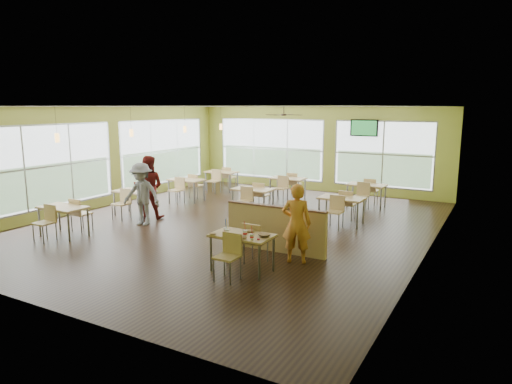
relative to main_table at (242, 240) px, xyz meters
The scene contains 20 objects.
room 3.73m from the main_table, 123.69° to the left, with size 12.00×12.04×3.20m.
window_bays 7.70m from the main_table, 127.41° to the left, with size 9.24×10.24×2.38m.
main_table is the anchor object (origin of this frame).
half_wall_divider 1.45m from the main_table, 90.00° to the left, with size 2.40×0.14×1.04m.
dining_tables 5.61m from the main_table, 122.91° to the left, with size 6.92×8.72×0.87m.
pendant_lights 6.62m from the main_table, 144.75° to the left, with size 0.11×7.31×0.86m.
ceiling_fan 6.73m from the main_table, 108.43° to the left, with size 1.25×1.25×0.29m.
tv_backwall 9.08m from the main_table, 91.29° to the left, with size 1.00×0.07×0.60m.
man_plaid 1.24m from the main_table, 54.52° to the left, with size 0.61×0.40×1.66m, color orange.
patron_maroon 5.22m from the main_table, 151.96° to the left, with size 0.89×0.69×1.82m, color #5B140E.
patron_grey 4.61m from the main_table, 157.18° to the left, with size 1.11×0.64×1.71m, color slate.
cup_blue 0.37m from the main_table, 153.38° to the right, with size 0.09×0.09×0.34m.
cup_yellow 0.36m from the main_table, 128.63° to the right, with size 0.10×0.10×0.36m.
cup_red_near 0.25m from the main_table, 40.66° to the right, with size 0.09×0.09×0.34m.
cup_red_far 0.45m from the main_table, 33.61° to the right, with size 0.08×0.08×0.30m.
food_basket 0.48m from the main_table, ahead, with size 0.23×0.23×0.05m.
ketchup_cup 0.50m from the main_table, 20.83° to the right, with size 0.06×0.06×0.02m, color #AF1124.
wrapper_left 0.59m from the main_table, 148.41° to the right, with size 0.15×0.14×0.04m, color #AC7F53.
wrapper_mid 0.25m from the main_table, 77.30° to the left, with size 0.21×0.19×0.05m, color #AC7F53.
wrapper_right 0.33m from the main_table, 56.42° to the right, with size 0.16×0.14×0.04m, color #AC7F53.
Camera 1 is at (6.38, -10.35, 3.18)m, focal length 32.00 mm.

